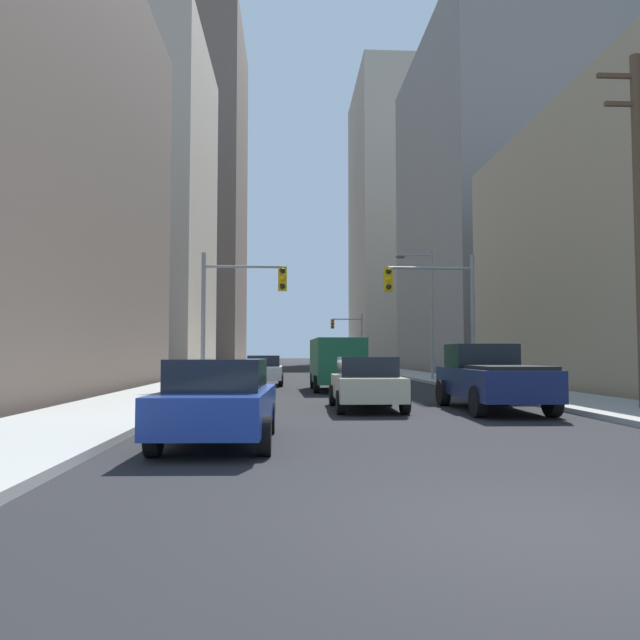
{
  "coord_description": "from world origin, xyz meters",
  "views": [
    {
      "loc": [
        -2.29,
        -5.4,
        1.62
      ],
      "look_at": [
        0.0,
        36.62,
        3.96
      ],
      "focal_mm": 33.87,
      "sensor_mm": 36.0,
      "label": 1
    }
  ],
  "objects_px": {
    "sedan_blue": "(219,401)",
    "traffic_signal_near_left": "(240,298)",
    "sedan_white": "(264,370)",
    "traffic_signal_far_right": "(348,332)",
    "cargo_van_green": "(336,361)",
    "sedan_beige": "(366,383)",
    "traffic_signal_near_right": "(434,298)",
    "pickup_truck_navy": "(490,378)"
  },
  "relations": [
    {
      "from": "sedan_blue",
      "to": "traffic_signal_near_left",
      "type": "relative_size",
      "value": 0.71
    },
    {
      "from": "sedan_white",
      "to": "sedan_blue",
      "type": "bearing_deg",
      "value": -90.14
    },
    {
      "from": "sedan_blue",
      "to": "sedan_white",
      "type": "relative_size",
      "value": 1.01
    },
    {
      "from": "sedan_blue",
      "to": "traffic_signal_far_right",
      "type": "distance_m",
      "value": 55.73
    },
    {
      "from": "cargo_van_green",
      "to": "traffic_signal_far_right",
      "type": "bearing_deg",
      "value": 83.43
    },
    {
      "from": "sedan_beige",
      "to": "traffic_signal_near_left",
      "type": "xyz_separation_m",
      "value": [
        -4.35,
        8.82,
        3.27
      ]
    },
    {
      "from": "cargo_van_green",
      "to": "traffic_signal_far_right",
      "type": "xyz_separation_m",
      "value": [
        4.57,
        39.62,
        2.74
      ]
    },
    {
      "from": "sedan_white",
      "to": "traffic_signal_near_left",
      "type": "distance_m",
      "value": 5.75
    },
    {
      "from": "sedan_blue",
      "to": "traffic_signal_near_right",
      "type": "distance_m",
      "value": 17.39
    },
    {
      "from": "sedan_white",
      "to": "traffic_signal_far_right",
      "type": "xyz_separation_m",
      "value": [
        7.9,
        35.17,
        3.26
      ]
    },
    {
      "from": "sedan_blue",
      "to": "traffic_signal_near_right",
      "type": "relative_size",
      "value": 0.71
    },
    {
      "from": "sedan_beige",
      "to": "traffic_signal_near_left",
      "type": "height_order",
      "value": "traffic_signal_near_left"
    },
    {
      "from": "sedan_blue",
      "to": "sedan_white",
      "type": "distance_m",
      "value": 19.89
    },
    {
      "from": "cargo_van_green",
      "to": "traffic_signal_near_right",
      "type": "xyz_separation_m",
      "value": [
        4.32,
        -0.21,
        2.77
      ]
    },
    {
      "from": "traffic_signal_near_left",
      "to": "traffic_signal_far_right",
      "type": "distance_m",
      "value": 40.78
    },
    {
      "from": "cargo_van_green",
      "to": "sedan_beige",
      "type": "bearing_deg",
      "value": -89.17
    },
    {
      "from": "cargo_van_green",
      "to": "traffic_signal_far_right",
      "type": "height_order",
      "value": "traffic_signal_far_right"
    },
    {
      "from": "traffic_signal_near_left",
      "to": "sedan_white",
      "type": "bearing_deg",
      "value": 79.17
    },
    {
      "from": "cargo_van_green",
      "to": "sedan_blue",
      "type": "relative_size",
      "value": 1.23
    },
    {
      "from": "traffic_signal_far_right",
      "to": "cargo_van_green",
      "type": "bearing_deg",
      "value": -96.57
    },
    {
      "from": "traffic_signal_near_left",
      "to": "traffic_signal_near_right",
      "type": "distance_m",
      "value": 8.54
    },
    {
      "from": "traffic_signal_near_left",
      "to": "traffic_signal_near_right",
      "type": "height_order",
      "value": "same"
    },
    {
      "from": "sedan_blue",
      "to": "traffic_signal_near_left",
      "type": "height_order",
      "value": "traffic_signal_near_left"
    },
    {
      "from": "traffic_signal_near_right",
      "to": "traffic_signal_far_right",
      "type": "bearing_deg",
      "value": 89.64
    },
    {
      "from": "sedan_beige",
      "to": "sedan_blue",
      "type": "bearing_deg",
      "value": -118.66
    },
    {
      "from": "sedan_white",
      "to": "pickup_truck_navy",
      "type": "bearing_deg",
      "value": -63.33
    },
    {
      "from": "pickup_truck_navy",
      "to": "sedan_blue",
      "type": "relative_size",
      "value": 1.28
    },
    {
      "from": "cargo_van_green",
      "to": "traffic_signal_far_right",
      "type": "relative_size",
      "value": 0.88
    },
    {
      "from": "pickup_truck_navy",
      "to": "sedan_white",
      "type": "bearing_deg",
      "value": 116.67
    },
    {
      "from": "sedan_beige",
      "to": "traffic_signal_near_right",
      "type": "height_order",
      "value": "traffic_signal_near_right"
    },
    {
      "from": "traffic_signal_far_right",
      "to": "sedan_white",
      "type": "bearing_deg",
      "value": -102.66
    },
    {
      "from": "cargo_van_green",
      "to": "traffic_signal_near_right",
      "type": "distance_m",
      "value": 5.13
    },
    {
      "from": "sedan_blue",
      "to": "sedan_beige",
      "type": "distance_m",
      "value": 7.32
    },
    {
      "from": "traffic_signal_far_right",
      "to": "traffic_signal_near_right",
      "type": "bearing_deg",
      "value": -90.36
    },
    {
      "from": "cargo_van_green",
      "to": "sedan_white",
      "type": "distance_m",
      "value": 5.58
    },
    {
      "from": "pickup_truck_navy",
      "to": "traffic_signal_near_left",
      "type": "relative_size",
      "value": 0.91
    },
    {
      "from": "traffic_signal_near_right",
      "to": "traffic_signal_far_right",
      "type": "relative_size",
      "value": 1.0
    },
    {
      "from": "sedan_blue",
      "to": "cargo_van_green",
      "type": "bearing_deg",
      "value": 77.65
    },
    {
      "from": "traffic_signal_far_right",
      "to": "pickup_truck_navy",
      "type": "bearing_deg",
      "value": -91.08
    },
    {
      "from": "sedan_blue",
      "to": "sedan_beige",
      "type": "height_order",
      "value": "same"
    },
    {
      "from": "sedan_blue",
      "to": "sedan_white",
      "type": "height_order",
      "value": "same"
    },
    {
      "from": "sedan_blue",
      "to": "traffic_signal_far_right",
      "type": "height_order",
      "value": "traffic_signal_far_right"
    }
  ]
}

